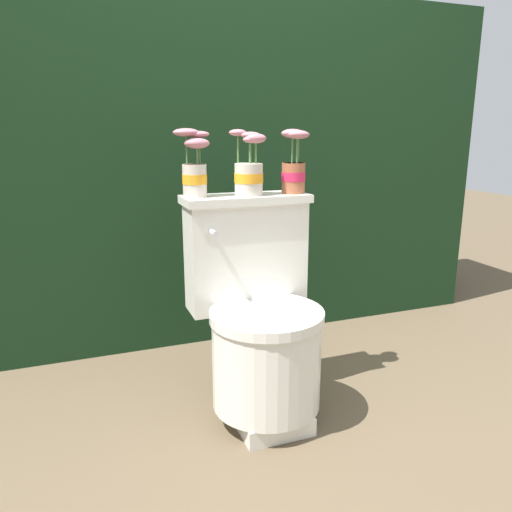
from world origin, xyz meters
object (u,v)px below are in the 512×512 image
at_px(toilet, 259,323).
at_px(potted_plant_left, 194,168).
at_px(potted_plant_midleft, 249,171).
at_px(potted_plant_middle, 294,164).

bearing_deg(toilet, potted_plant_left, 140.83).
xyz_separation_m(toilet, potted_plant_left, (-0.19, 0.16, 0.57)).
relative_size(toilet, potted_plant_left, 3.37).
height_order(toilet, potted_plant_midleft, potted_plant_midleft).
distance_m(potted_plant_left, potted_plant_middle, 0.38).
bearing_deg(potted_plant_midleft, toilet, -93.30).
bearing_deg(potted_plant_midleft, potted_plant_left, 172.30).
height_order(toilet, potted_plant_left, potted_plant_left).
bearing_deg(potted_plant_left, potted_plant_midleft, -7.70).
bearing_deg(potted_plant_midleft, potted_plant_middle, -0.38).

